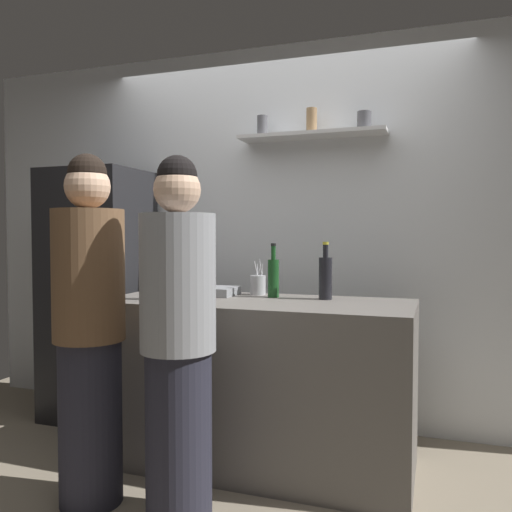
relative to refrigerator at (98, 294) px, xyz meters
name	(u,v)px	position (x,y,z in m)	size (l,w,h in m)	color
ground_plane	(208,501)	(1.24, -0.85, -0.88)	(5.28, 5.28, 0.00)	gray
back_wall_assembly	(281,234)	(1.24, 0.40, 0.43)	(4.80, 0.32, 2.60)	white
refrigerator	(98,294)	(0.00, 0.00, 0.00)	(0.65, 0.60, 1.75)	black
counter	(256,382)	(1.32, -0.36, -0.41)	(1.73, 0.73, 0.93)	#66605B
baking_pan	(208,291)	(0.96, -0.21, 0.08)	(0.34, 0.24, 0.05)	gray
utensil_holder	(258,285)	(1.24, -0.10, 0.12)	(0.10, 0.10, 0.22)	#B2B2B7
wine_bottle_dark_glass	(325,277)	(1.68, -0.19, 0.18)	(0.08, 0.08, 0.33)	black
wine_bottle_green_glass	(273,277)	(1.37, -0.19, 0.18)	(0.07, 0.07, 0.32)	#19471E
water_bottle_plastic	(156,280)	(0.77, -0.52, 0.17)	(0.08, 0.08, 0.25)	silver
person_grey_hoodie	(178,342)	(1.18, -1.05, -0.06)	(0.34, 0.34, 1.65)	#262633
person_brown_jacket	(89,332)	(0.70, -1.04, -0.04)	(0.34, 0.34, 1.69)	#262633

